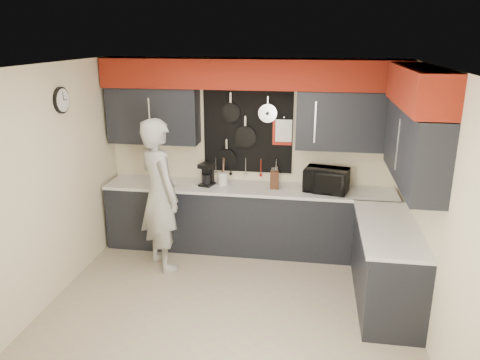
% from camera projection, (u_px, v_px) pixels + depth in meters
% --- Properties ---
extents(ground, '(4.00, 4.00, 0.00)m').
position_uv_depth(ground, '(230.00, 305.00, 5.22)').
color(ground, tan).
rests_on(ground, ground).
extents(back_wall_assembly, '(4.00, 0.36, 2.60)m').
position_uv_depth(back_wall_assembly, '(251.00, 104.00, 6.13)').
color(back_wall_assembly, beige).
rests_on(back_wall_assembly, ground).
extents(right_wall_assembly, '(0.36, 3.50, 2.60)m').
position_uv_depth(right_wall_assembly, '(418.00, 135.00, 4.61)').
color(right_wall_assembly, beige).
rests_on(right_wall_assembly, ground).
extents(left_wall_assembly, '(0.05, 3.50, 2.60)m').
position_uv_depth(left_wall_assembly, '(51.00, 182.00, 5.14)').
color(left_wall_assembly, beige).
rests_on(left_wall_assembly, ground).
extents(base_cabinets, '(3.95, 2.20, 0.92)m').
position_uv_depth(base_cabinets, '(282.00, 230.00, 6.08)').
color(base_cabinets, black).
rests_on(base_cabinets, ground).
extents(microwave, '(0.62, 0.48, 0.31)m').
position_uv_depth(microwave, '(326.00, 180.00, 6.08)').
color(microwave, black).
rests_on(microwave, base_cabinets).
extents(knife_block, '(0.12, 0.12, 0.24)m').
position_uv_depth(knife_block, '(274.00, 180.00, 6.20)').
color(knife_block, '#311A0F').
rests_on(knife_block, base_cabinets).
extents(utensil_crock, '(0.13, 0.13, 0.17)m').
position_uv_depth(utensil_crock, '(223.00, 178.00, 6.38)').
color(utensil_crock, white).
rests_on(utensil_crock, base_cabinets).
extents(coffee_maker, '(0.22, 0.25, 0.31)m').
position_uv_depth(coffee_maker, '(207.00, 174.00, 6.34)').
color(coffee_maker, black).
rests_on(coffee_maker, base_cabinets).
extents(person, '(0.83, 0.83, 1.94)m').
position_uv_depth(person, '(160.00, 195.00, 5.83)').
color(person, '#B0B0AE').
rests_on(person, ground).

